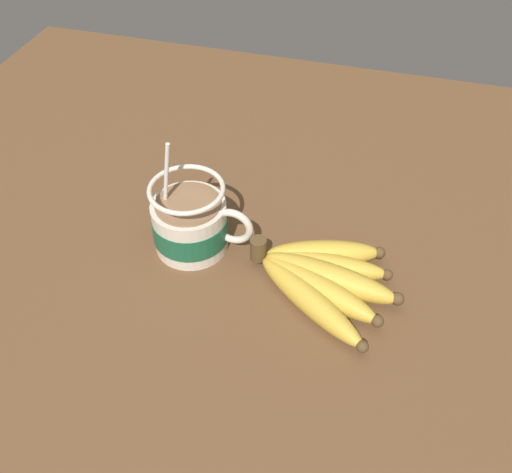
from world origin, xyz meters
The scene contains 3 objects.
table centered at (0.00, 0.00, 1.88)cm, with size 110.11×110.11×3.76cm.
coffee_mug centered at (-4.06, 3.38, 7.50)cm, with size 12.73×9.32×15.18cm.
banana_bunch centered at (12.82, 1.03, 5.37)cm, with size 18.67×16.80×4.02cm.
Camera 1 is at (17.43, -43.38, 55.08)cm, focal length 40.00 mm.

